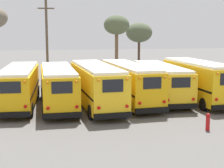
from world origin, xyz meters
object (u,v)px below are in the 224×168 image
utility_pole (47,40)px  bare_tree_0 (117,26)px  school_bus_1 (58,86)px  fire_hydrant (208,122)px  school_bus_2 (96,84)px  school_bus_5 (197,80)px  bare_tree_1 (139,33)px  school_bus_4 (160,81)px  school_bus_0 (20,85)px  school_bus_3 (129,82)px

utility_pole → bare_tree_0: bearing=15.5°
bare_tree_0 → school_bus_1: bearing=-117.7°
bare_tree_0 → fire_hydrant: 23.86m
fire_hydrant → school_bus_2: bearing=125.4°
school_bus_5 → bare_tree_0: size_ratio=1.24×
bare_tree_1 → utility_pole: bearing=-145.4°
school_bus_2 → fire_hydrant: bearing=-54.6°
bare_tree_0 → utility_pole: bearing=-164.5°
school_bus_4 → school_bus_0: bearing=-179.0°
school_bus_1 → bare_tree_0: 17.71m
bare_tree_0 → fire_hydrant: bearing=-89.3°
school_bus_5 → utility_pole: size_ratio=1.02×
school_bus_1 → fire_hydrant: (8.23, -8.01, -1.15)m
school_bus_4 → fire_hydrant: bearing=-91.9°
school_bus_0 → school_bus_2: 5.87m
school_bus_0 → school_bus_3: 8.55m
school_bus_3 → school_bus_2: bearing=-161.0°
bare_tree_0 → bare_tree_1: bearing=54.6°
school_bus_0 → bare_tree_0: bare_tree_0 is taller
school_bus_3 → fire_hydrant: 9.00m
bare_tree_0 → school_bus_5: bearing=-77.1°
bare_tree_1 → school_bus_1: bearing=-120.2°
school_bus_0 → fire_hydrant: size_ratio=9.73×
school_bus_3 → bare_tree_1: (7.06, 21.38, 3.79)m
school_bus_3 → fire_hydrant: school_bus_3 is taller
school_bus_2 → bare_tree_1: 24.74m
school_bus_4 → bare_tree_1: (4.22, 20.76, 3.88)m
school_bus_0 → utility_pole: size_ratio=1.08×
school_bus_3 → fire_hydrant: (2.53, -8.55, -1.18)m
school_bus_5 → bare_tree_0: bearing=102.9°
school_bus_0 → fire_hydrant: bearing=-39.0°
school_bus_2 → bare_tree_0: size_ratio=1.36×
school_bus_0 → school_bus_3: (8.54, -0.42, 0.04)m
school_bus_2 → school_bus_0: bearing=166.2°
fire_hydrant → school_bus_5: bearing=68.5°
school_bus_0 → school_bus_1: 3.01m
utility_pole → school_bus_0: bearing=-101.4°
school_bus_1 → utility_pole: (-0.46, 12.80, 3.15)m
fire_hydrant → school_bus_4: bearing=88.1°
school_bus_0 → school_bus_3: size_ratio=0.97×
school_bus_0 → school_bus_2: size_ratio=0.97×
school_bus_1 → school_bus_5: (11.39, 0.02, 0.10)m
school_bus_0 → school_bus_1: size_ratio=1.03×
utility_pole → fire_hydrant: bearing=-67.3°
utility_pole → bare_tree_1: 16.07m
utility_pole → fire_hydrant: 22.96m
school_bus_1 → school_bus_5: 11.39m
school_bus_2 → school_bus_4: 5.91m
school_bus_1 → bare_tree_1: size_ratio=1.40×
school_bus_5 → school_bus_0: bearing=176.2°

